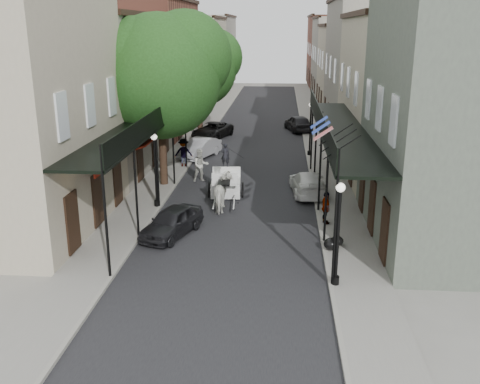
% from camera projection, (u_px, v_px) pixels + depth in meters
% --- Properties ---
extents(ground, '(140.00, 140.00, 0.00)m').
position_uv_depth(ground, '(225.00, 260.00, 21.06)').
color(ground, gray).
rests_on(ground, ground).
extents(road, '(8.00, 90.00, 0.01)m').
position_uv_depth(road, '(253.00, 149.00, 40.11)').
color(road, black).
rests_on(road, ground).
extents(sidewalk_left, '(2.20, 90.00, 0.12)m').
position_uv_depth(sidewalk_left, '(187.00, 147.00, 40.47)').
color(sidewalk_left, gray).
rests_on(sidewalk_left, ground).
extents(sidewalk_right, '(2.20, 90.00, 0.12)m').
position_uv_depth(sidewalk_right, '(320.00, 150.00, 39.72)').
color(sidewalk_right, gray).
rests_on(sidewalk_right, ground).
extents(building_row_left, '(5.00, 80.00, 10.50)m').
position_uv_depth(building_row_left, '(166.00, 68.00, 48.74)').
color(building_row_left, '#ACA28A').
rests_on(building_row_left, ground).
extents(building_row_right, '(5.00, 80.00, 10.50)m').
position_uv_depth(building_row_right, '(356.00, 69.00, 47.45)').
color(building_row_right, gray).
rests_on(building_row_right, ground).
extents(gallery_left, '(2.20, 18.05, 4.88)m').
position_uv_depth(gallery_left, '(145.00, 125.00, 26.87)').
color(gallery_left, black).
rests_on(gallery_left, sidewalk_left).
extents(gallery_right, '(2.20, 18.05, 4.88)m').
position_uv_depth(gallery_right, '(337.00, 128.00, 26.16)').
color(gallery_right, black).
rests_on(gallery_right, sidewalk_right).
extents(tree_near, '(7.31, 6.80, 9.63)m').
position_uv_depth(tree_near, '(167.00, 71.00, 29.16)').
color(tree_near, '#382619').
rests_on(tree_near, sidewalk_left).
extents(tree_far, '(6.45, 6.00, 8.61)m').
position_uv_depth(tree_far, '(204.00, 66.00, 42.69)').
color(tree_far, '#382619').
rests_on(tree_far, sidewalk_left).
extents(lamppost_right_near, '(0.32, 0.32, 3.71)m').
position_uv_depth(lamppost_right_near, '(338.00, 233.00, 18.24)').
color(lamppost_right_near, black).
rests_on(lamppost_right_near, sidewalk_right).
extents(lamppost_left, '(0.32, 0.32, 3.71)m').
position_uv_depth(lamppost_left, '(155.00, 169.00, 26.48)').
color(lamppost_left, black).
rests_on(lamppost_left, sidewalk_left).
extents(lamppost_right_far, '(0.32, 0.32, 3.71)m').
position_uv_depth(lamppost_right_far, '(310.00, 128.00, 37.30)').
color(lamppost_right_far, black).
rests_on(lamppost_right_far, sidewalk_right).
extents(horse, '(1.12, 2.22, 1.82)m').
position_uv_depth(horse, '(224.00, 192.00, 26.56)').
color(horse, silver).
rests_on(horse, ground).
extents(carriage, '(2.00, 2.78, 3.05)m').
position_uv_depth(carriage, '(226.00, 172.00, 29.19)').
color(carriage, black).
rests_on(carriage, ground).
extents(pedestrian_walking, '(1.18, 1.08, 1.97)m').
position_uv_depth(pedestrian_walking, '(201.00, 165.00, 31.47)').
color(pedestrian_walking, beige).
rests_on(pedestrian_walking, ground).
extents(pedestrian_sidewalk_left, '(1.26, 0.84, 1.81)m').
position_uv_depth(pedestrian_sidewalk_left, '(184.00, 152.00, 34.55)').
color(pedestrian_sidewalk_left, gray).
rests_on(pedestrian_sidewalk_left, sidewalk_left).
extents(pedestrian_sidewalk_right, '(0.56, 0.95, 1.52)m').
position_uv_depth(pedestrian_sidewalk_right, '(326.00, 208.00, 24.40)').
color(pedestrian_sidewalk_right, gray).
rests_on(pedestrian_sidewalk_right, sidewalk_right).
extents(car_left_near, '(2.65, 3.98, 1.26)m').
position_uv_depth(car_left_near, '(172.00, 222.00, 23.35)').
color(car_left_near, black).
rests_on(car_left_near, ground).
extents(car_left_mid, '(2.80, 4.32, 1.34)m').
position_uv_depth(car_left_mid, '(200.00, 148.00, 37.40)').
color(car_left_mid, '#AAAAB0').
rests_on(car_left_mid, ground).
extents(car_left_far, '(3.45, 5.07, 1.29)m').
position_uv_depth(car_left_far, '(212.00, 130.00, 44.00)').
color(car_left_far, black).
rests_on(car_left_far, ground).
extents(car_right_near, '(2.10, 4.42, 1.24)m').
position_uv_depth(car_right_near, '(308.00, 183.00, 29.18)').
color(car_right_near, silver).
rests_on(car_right_near, ground).
extents(car_right_far, '(2.70, 4.52, 1.44)m').
position_uv_depth(car_right_far, '(298.00, 123.00, 46.94)').
color(car_right_far, black).
rests_on(car_right_far, ground).
extents(trash_bags, '(0.85, 1.00, 0.50)m').
position_uv_depth(trash_bags, '(333.00, 243.00, 21.81)').
color(trash_bags, black).
rests_on(trash_bags, sidewalk_right).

